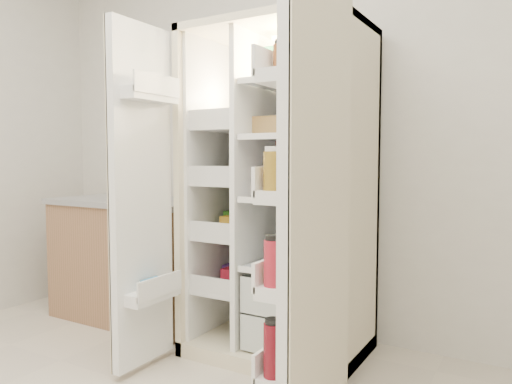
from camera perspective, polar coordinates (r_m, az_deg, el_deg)
The scene contains 5 objects.
wall_back at distance 3.08m, azimuth 5.12°, elevation 8.81°, with size 4.00×0.02×2.70m, color silver.
refrigerator at distance 2.74m, azimuth 3.58°, elevation -3.34°, with size 0.92×0.70×1.80m.
freezer_door at distance 2.52m, azimuth -13.26°, elevation -0.64°, with size 0.15×0.40×1.72m.
fridge_door at distance 1.90m, azimuth 6.66°, elevation -2.70°, with size 0.17×0.58×1.72m.
kitchen_counter at distance 3.43m, azimuth -14.07°, elevation -7.59°, with size 1.12×0.60×0.82m.
Camera 1 is at (1.31, -0.77, 1.09)m, focal length 34.00 mm.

